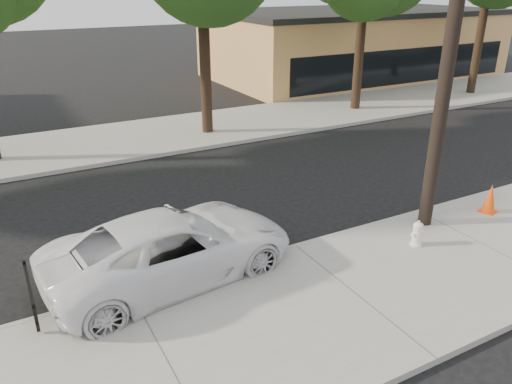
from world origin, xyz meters
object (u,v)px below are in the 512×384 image
(utility_pole, at_px, (451,42))
(police_cruiser, at_px, (172,247))
(fire_hydrant, at_px, (417,234))
(traffic_cone, at_px, (490,199))

(utility_pole, distance_m, police_cruiser, 7.71)
(police_cruiser, distance_m, fire_hydrant, 5.76)
(fire_hydrant, xyz_separation_m, traffic_cone, (3.08, 0.42, 0.10))
(police_cruiser, xyz_separation_m, traffic_cone, (8.60, -1.23, -0.21))
(police_cruiser, height_order, fire_hydrant, police_cruiser)
(fire_hydrant, height_order, traffic_cone, traffic_cone)
(fire_hydrant, distance_m, traffic_cone, 3.12)
(police_cruiser, relative_size, traffic_cone, 6.76)
(utility_pole, bearing_deg, traffic_cone, -9.24)
(police_cruiser, bearing_deg, traffic_cone, -104.96)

